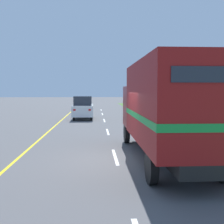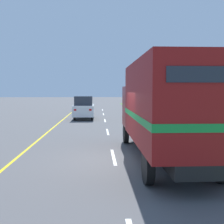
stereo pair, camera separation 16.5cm
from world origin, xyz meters
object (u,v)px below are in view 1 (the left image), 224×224
(lead_car_white, at_px, (83,108))
(delineator_post, at_px, (221,145))
(highway_sign, at_px, (209,103))
(roadside_tree_mid, at_px, (221,80))
(roadside_tree_far, at_px, (172,81))
(horse_trailer_truck, at_px, (166,107))

(lead_car_white, xyz_separation_m, delineator_post, (5.87, -15.12, -0.52))
(highway_sign, relative_size, roadside_tree_mid, 0.52)
(roadside_tree_mid, height_order, roadside_tree_far, roadside_tree_mid)
(roadside_tree_mid, xyz_separation_m, roadside_tree_far, (-2.22, 9.84, 0.29))
(highway_sign, relative_size, roadside_tree_far, 0.52)
(roadside_tree_far, bearing_deg, highway_sign, -99.56)
(roadside_tree_mid, relative_size, roadside_tree_far, 1.01)
(horse_trailer_truck, xyz_separation_m, roadside_tree_far, (7.63, 26.96, 1.89))
(lead_car_white, relative_size, roadside_tree_far, 0.78)
(delineator_post, bearing_deg, roadside_tree_far, 78.51)
(roadside_tree_mid, bearing_deg, horse_trailer_truck, -119.92)
(lead_car_white, height_order, roadside_tree_far, roadside_tree_far)
(lead_car_white, bearing_deg, delineator_post, -68.78)
(highway_sign, xyz_separation_m, roadside_tree_mid, (5.72, 10.93, 1.73))
(highway_sign, bearing_deg, roadside_tree_mid, 62.40)
(highway_sign, distance_m, roadside_tree_mid, 12.46)
(lead_car_white, bearing_deg, roadside_tree_far, 45.51)
(highway_sign, height_order, roadside_tree_mid, roadside_tree_mid)
(roadside_tree_far, height_order, delineator_post, roadside_tree_far)
(horse_trailer_truck, distance_m, roadside_tree_far, 28.08)
(lead_car_white, bearing_deg, highway_sign, -50.08)
(delineator_post, bearing_deg, horse_trailer_truck, -170.91)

